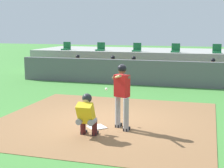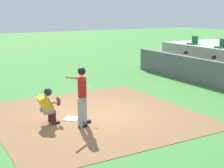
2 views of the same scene
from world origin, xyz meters
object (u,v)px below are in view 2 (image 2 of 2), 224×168
(dugout_player_0, at_px, (184,62))
(stadium_seat_1, at_px, (221,45))
(batter_at_plate, at_px, (82,92))
(stadium_seat_0, at_px, (193,42))
(catcher_crouched, at_px, (49,104))
(home_plate, at_px, (72,119))
(dugout_player_1, at_px, (211,68))

(dugout_player_0, height_order, stadium_seat_1, stadium_seat_1)
(dugout_player_0, bearing_deg, batter_at_plate, -60.29)
(batter_at_plate, height_order, stadium_seat_0, stadium_seat_0)
(catcher_crouched, bearing_deg, stadium_seat_1, 106.54)
(batter_at_plate, bearing_deg, stadium_seat_0, 121.15)
(catcher_crouched, bearing_deg, home_plate, 89.47)
(dugout_player_1, distance_m, stadium_seat_1, 2.57)
(catcher_crouched, relative_size, stadium_seat_1, 3.57)
(dugout_player_0, distance_m, dugout_player_1, 1.98)
(catcher_crouched, height_order, stadium_seat_0, stadium_seat_0)
(home_plate, xyz_separation_m, stadium_seat_0, (-5.42, 10.18, 1.51))
(catcher_crouched, distance_m, dugout_player_1, 9.09)
(home_plate, bearing_deg, dugout_player_1, 103.37)
(stadium_seat_1, bearing_deg, dugout_player_0, -108.06)
(batter_at_plate, distance_m, dugout_player_0, 9.30)
(catcher_crouched, xyz_separation_m, stadium_seat_1, (-3.24, 10.92, 0.93))
(dugout_player_1, bearing_deg, batter_at_plate, -71.97)
(stadium_seat_0, bearing_deg, dugout_player_0, -53.54)
(dugout_player_0, bearing_deg, catcher_crouched, -66.27)
(dugout_player_0, distance_m, stadium_seat_1, 2.31)
(home_plate, distance_m, dugout_player_0, 9.06)
(dugout_player_1, xyz_separation_m, stadium_seat_0, (-3.48, 2.03, 0.86))
(home_plate, height_order, stadium_seat_0, stadium_seat_0)
(catcher_crouched, distance_m, dugout_player_0, 9.71)
(catcher_crouched, relative_size, dugout_player_1, 1.32)
(dugout_player_0, bearing_deg, home_plate, -64.33)
(home_plate, bearing_deg, stadium_seat_0, 118.02)
(dugout_player_0, xyz_separation_m, stadium_seat_0, (-1.50, 2.03, 0.86))
(catcher_crouched, height_order, dugout_player_0, dugout_player_0)
(stadium_seat_0, bearing_deg, dugout_player_1, -30.31)
(dugout_player_0, xyz_separation_m, dugout_player_1, (1.98, 0.00, 0.00))
(home_plate, bearing_deg, catcher_crouched, -90.53)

